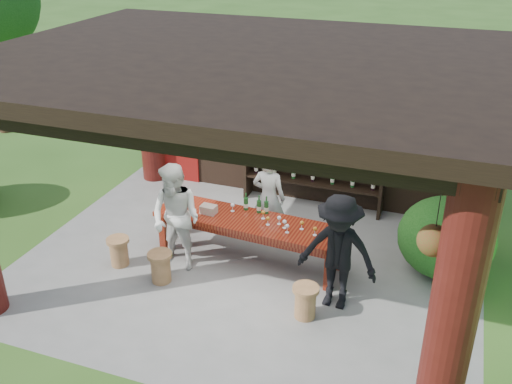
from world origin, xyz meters
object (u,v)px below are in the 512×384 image
(stool_far_left, at_px, (119,251))
(napkin_basket, at_px, (209,209))
(tasting_table, at_px, (249,226))
(guest_man, at_px, (338,253))
(host, at_px, (269,198))
(guest_woman, at_px, (176,218))
(stool_near_left, at_px, (161,266))
(wine_shelf, at_px, (314,148))
(stool_near_right, at_px, (305,301))

(stool_far_left, height_order, napkin_basket, napkin_basket)
(tasting_table, height_order, guest_man, guest_man)
(stool_far_left, height_order, guest_man, guest_man)
(tasting_table, height_order, host, host)
(guest_woman, bearing_deg, stool_near_left, -87.94)
(wine_shelf, relative_size, host, 1.71)
(wine_shelf, relative_size, stool_near_left, 5.38)
(stool_near_left, distance_m, stool_near_right, 2.37)
(host, relative_size, guest_man, 0.90)
(host, relative_size, napkin_basket, 6.21)
(stool_near_left, height_order, napkin_basket, napkin_basket)
(guest_woman, xyz_separation_m, guest_man, (2.65, -0.14, -0.00))
(stool_near_left, xyz_separation_m, host, (1.17, 1.83, 0.53))
(tasting_table, distance_m, napkin_basket, 0.74)
(tasting_table, relative_size, stool_near_right, 6.35)
(stool_far_left, bearing_deg, host, 38.92)
(guest_man, xyz_separation_m, napkin_basket, (-2.34, 0.71, -0.08))
(stool_near_right, bearing_deg, guest_man, 52.18)
(napkin_basket, bearing_deg, guest_woman, -117.88)
(wine_shelf, height_order, guest_woman, wine_shelf)
(guest_man, bearing_deg, stool_near_left, -169.40)
(host, bearing_deg, guest_man, 137.23)
(host, xyz_separation_m, napkin_basket, (-0.80, -0.77, 0.01))
(wine_shelf, height_order, host, wine_shelf)
(tasting_table, bearing_deg, stool_far_left, -155.40)
(tasting_table, relative_size, host, 2.00)
(stool_near_right, height_order, host, host)
(stool_far_left, relative_size, guest_woman, 0.27)
(stool_near_left, distance_m, guest_woman, 0.80)
(stool_near_left, bearing_deg, tasting_table, 44.99)
(host, xyz_separation_m, guest_man, (1.54, -1.48, 0.09))
(stool_far_left, bearing_deg, stool_near_left, -12.01)
(wine_shelf, distance_m, guest_woman, 3.26)
(stool_near_left, distance_m, host, 2.24)
(stool_near_right, bearing_deg, tasting_table, 137.98)
(stool_near_left, relative_size, host, 0.32)
(tasting_table, xyz_separation_m, stool_far_left, (-1.95, -0.89, -0.37))
(stool_near_left, bearing_deg, guest_woman, 82.61)
(stool_near_right, xyz_separation_m, guest_man, (0.34, 0.43, 0.63))
(stool_near_left, xyz_separation_m, stool_near_right, (2.37, -0.08, -0.00))
(stool_far_left, bearing_deg, guest_man, 2.62)
(tasting_table, distance_m, guest_man, 1.80)
(tasting_table, relative_size, stool_near_left, 6.30)
(stool_near_right, xyz_separation_m, guest_woman, (-2.31, 0.57, 0.63))
(guest_man, bearing_deg, host, 139.36)
(stool_far_left, height_order, guest_woman, guest_woman)
(wine_shelf, bearing_deg, guest_man, -69.14)
(stool_near_left, distance_m, guest_man, 2.80)
(wine_shelf, relative_size, guest_man, 1.54)
(wine_shelf, height_order, stool_near_right, wine_shelf)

